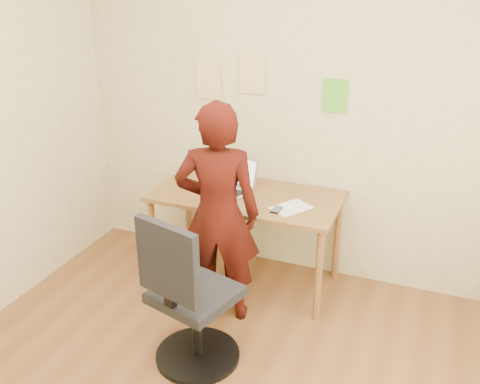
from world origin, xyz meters
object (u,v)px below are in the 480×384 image
at_px(laptop, 231,183).
at_px(person, 218,215).
at_px(phone, 276,210).
at_px(office_chair, 188,304).
at_px(desk, 246,205).

height_order(laptop, person, person).
distance_m(phone, office_chair, 0.95).
distance_m(phone, person, 0.44).
xyz_separation_m(laptop, office_chair, (0.17, -1.08, -0.35)).
xyz_separation_m(desk, phone, (0.30, -0.18, 0.09)).
distance_m(office_chair, person, 0.66).
distance_m(laptop, person, 0.54).
relative_size(laptop, office_chair, 0.40).
xyz_separation_m(laptop, person, (0.12, -0.52, -0.01)).
relative_size(laptop, person, 0.27).
bearing_deg(laptop, office_chair, -62.12).
distance_m(desk, person, 0.50).
height_order(laptop, office_chair, office_chair).
height_order(desk, office_chair, office_chair).
bearing_deg(office_chair, person, 110.47).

